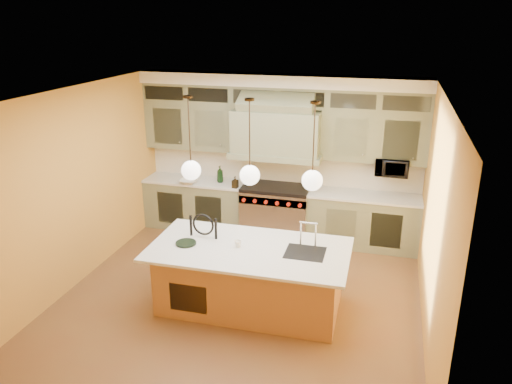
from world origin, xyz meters
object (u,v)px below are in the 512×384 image
(kitchen_island, at_px, (251,276))
(microwave, at_px, (392,167))
(range, at_px, (276,211))
(counter_stool, at_px, (200,254))

(kitchen_island, xyz_separation_m, microwave, (1.75, 2.50, 0.98))
(range, height_order, microwave, microwave)
(kitchen_island, relative_size, microwave, 4.92)
(counter_stool, bearing_deg, kitchen_island, 5.66)
(counter_stool, height_order, microwave, microwave)
(range, xyz_separation_m, kitchen_island, (0.20, -2.40, -0.02))
(microwave, bearing_deg, kitchen_island, -124.89)
(kitchen_island, height_order, microwave, microwave)
(range, relative_size, microwave, 2.21)
(range, relative_size, counter_stool, 0.95)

